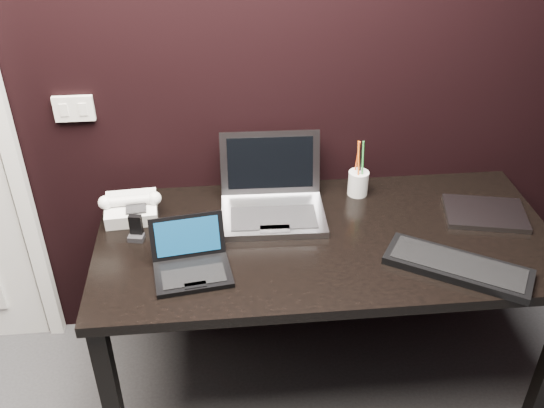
{
  "coord_description": "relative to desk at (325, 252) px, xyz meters",
  "views": [
    {
      "loc": [
        -0.08,
        -0.39,
        2.08
      ],
      "look_at": [
        0.09,
        1.35,
        0.93
      ],
      "focal_mm": 40.0,
      "sensor_mm": 36.0,
      "label": 1
    }
  ],
  "objects": [
    {
      "name": "wall_back",
      "position": [
        -0.3,
        0.4,
        0.64
      ],
      "size": [
        4.0,
        0.0,
        4.0
      ],
      "primitive_type": "plane",
      "rotation": [
        1.57,
        0.0,
        0.0
      ],
      "color": "black",
      "rests_on": "ground"
    },
    {
      "name": "wall_switch",
      "position": [
        -0.92,
        0.39,
        0.46
      ],
      "size": [
        0.15,
        0.02,
        0.1
      ],
      "color": "silver",
      "rests_on": "wall_back"
    },
    {
      "name": "desk",
      "position": [
        0.0,
        0.0,
        0.0
      ],
      "size": [
        1.7,
        0.8,
        0.74
      ],
      "color": "black",
      "rests_on": "ground"
    },
    {
      "name": "netbook",
      "position": [
        -0.49,
        -0.15,
        0.11
      ],
      "size": [
        0.29,
        0.26,
        0.16
      ],
      "color": "black",
      "rests_on": "desk"
    },
    {
      "name": "silver_laptop",
      "position": [
        -0.18,
        0.18,
        0.13
      ],
      "size": [
        0.41,
        0.37,
        0.27
      ],
      "color": "#96969B",
      "rests_on": "desk"
    },
    {
      "name": "ext_keyboard",
      "position": [
        0.42,
        -0.24,
        0.09
      ],
      "size": [
        0.5,
        0.4,
        0.03
      ],
      "color": "black",
      "rests_on": "desk"
    },
    {
      "name": "closed_laptop",
      "position": [
        0.64,
        0.07,
        0.09
      ],
      "size": [
        0.35,
        0.28,
        0.02
      ],
      "color": "gray",
      "rests_on": "desk"
    },
    {
      "name": "desk_phone",
      "position": [
        -0.73,
        0.2,
        0.12
      ],
      "size": [
        0.24,
        0.19,
        0.12
      ],
      "color": "silver",
      "rests_on": "desk"
    },
    {
      "name": "mobile_phone",
      "position": [
        -0.7,
        0.05,
        0.11
      ],
      "size": [
        0.06,
        0.06,
        0.1
      ],
      "color": "black",
      "rests_on": "desk"
    },
    {
      "name": "pen_cup",
      "position": [
        0.18,
        0.28,
        0.13
      ],
      "size": [
        0.1,
        0.1,
        0.24
      ],
      "color": "silver",
      "rests_on": "desk"
    }
  ]
}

